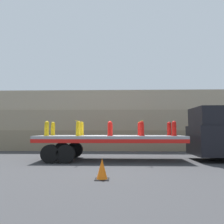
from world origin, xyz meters
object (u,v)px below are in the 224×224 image
flatbed_trailer (99,141)px  fire_hydrant_yellow_near_0 (47,129)px  fire_hydrant_red_far_3 (140,129)px  fire_hydrant_yellow_far_1 (82,129)px  fire_hydrant_red_near_2 (110,129)px  fire_hydrant_red_far_2 (111,129)px  fire_hydrant_red_far_4 (169,129)px  truck_cab (218,134)px  fire_hydrant_red_near_4 (174,129)px  fire_hydrant_yellow_near_1 (78,129)px  traffic_cone (102,169)px  fire_hydrant_yellow_far_0 (53,129)px  fire_hydrant_red_near_3 (142,129)px

flatbed_trailer → fire_hydrant_yellow_near_0: size_ratio=10.10×
flatbed_trailer → fire_hydrant_red_far_3: fire_hydrant_red_far_3 is taller
fire_hydrant_yellow_far_1 → fire_hydrant_red_far_3: same height
fire_hydrant_red_near_2 → fire_hydrant_red_far_2: (0.00, 1.14, 0.00)m
fire_hydrant_red_far_4 → fire_hydrant_red_near_2: bearing=-161.8°
fire_hydrant_yellow_far_1 → fire_hydrant_red_far_2: 1.74m
truck_cab → fire_hydrant_red_near_4: (-2.58, -0.57, 0.31)m
fire_hydrant_yellow_near_0 → fire_hydrant_yellow_far_1: 2.08m
fire_hydrant_red_far_3 → fire_hydrant_red_near_4: size_ratio=1.00×
truck_cab → fire_hydrant_red_far_3: size_ratio=3.69×
truck_cab → fire_hydrant_yellow_near_0: truck_cab is taller
flatbed_trailer → fire_hydrant_yellow_near_1: fire_hydrant_yellow_near_1 is taller
truck_cab → fire_hydrant_yellow_near_1: size_ratio=3.69×
fire_hydrant_red_far_4 → traffic_cone: size_ratio=1.13×
fire_hydrant_red_near_4 → traffic_cone: bearing=-130.0°
truck_cab → fire_hydrant_yellow_far_1: bearing=175.8°
flatbed_trailer → fire_hydrant_red_near_2: (0.64, -0.57, 0.68)m
flatbed_trailer → fire_hydrant_red_far_3: 2.54m
fire_hydrant_red_near_2 → fire_hydrant_red_near_4: same height
flatbed_trailer → fire_hydrant_red_far_2: 1.09m
fire_hydrant_yellow_near_1 → traffic_cone: fire_hydrant_yellow_near_1 is taller
fire_hydrant_red_far_4 → fire_hydrant_yellow_near_0: bearing=-170.7°
fire_hydrant_red_far_4 → fire_hydrant_red_far_2: bearing=180.0°
fire_hydrant_red_far_2 → fire_hydrant_red_far_3: (1.74, 0.00, 0.00)m
fire_hydrant_yellow_far_0 → fire_hydrant_red_near_3: same height
fire_hydrant_red_near_3 → traffic_cone: size_ratio=1.13×
fire_hydrant_yellow_near_1 → fire_hydrant_red_far_2: (1.74, 1.14, 0.00)m
fire_hydrant_yellow_far_0 → fire_hydrant_red_near_4: 7.06m
flatbed_trailer → fire_hydrant_yellow_far_1: bearing=152.6°
fire_hydrant_red_near_3 → truck_cab: bearing=7.5°
fire_hydrant_yellow_near_0 → fire_hydrant_red_near_3: (5.23, 0.00, 0.00)m
fire_hydrant_yellow_near_1 → fire_hydrant_red_near_4: same height
truck_cab → fire_hydrant_yellow_near_1: truck_cab is taller
flatbed_trailer → fire_hydrant_yellow_near_0: bearing=-168.6°
truck_cab → fire_hydrant_red_near_2: truck_cab is taller
fire_hydrant_red_near_3 → fire_hydrant_yellow_near_1: bearing=180.0°
flatbed_trailer → fire_hydrant_yellow_near_0: fire_hydrant_yellow_near_0 is taller
fire_hydrant_yellow_near_0 → fire_hydrant_red_far_2: (3.48, 1.14, 0.00)m
flatbed_trailer → fire_hydrant_yellow_far_0: 2.98m
truck_cab → fire_hydrant_yellow_far_1: size_ratio=3.69×
fire_hydrant_red_near_2 → fire_hydrant_red_near_3: bearing=0.0°
truck_cab → fire_hydrant_yellow_near_0: size_ratio=3.69×
truck_cab → fire_hydrant_red_near_3: (-4.32, -0.57, 0.31)m
fire_hydrant_yellow_far_0 → fire_hydrant_red_far_2: bearing=0.0°
fire_hydrant_yellow_far_0 → fire_hydrant_red_near_3: bearing=-12.3°
fire_hydrant_yellow_near_0 → fire_hydrant_red_near_3: size_ratio=1.00×
fire_hydrant_red_far_3 → traffic_cone: size_ratio=1.13×
fire_hydrant_yellow_near_0 → fire_hydrant_yellow_near_1: 1.74m
fire_hydrant_red_far_2 → fire_hydrant_red_far_3: same height
flatbed_trailer → fire_hydrant_red_far_2: (0.64, 0.57, 0.68)m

